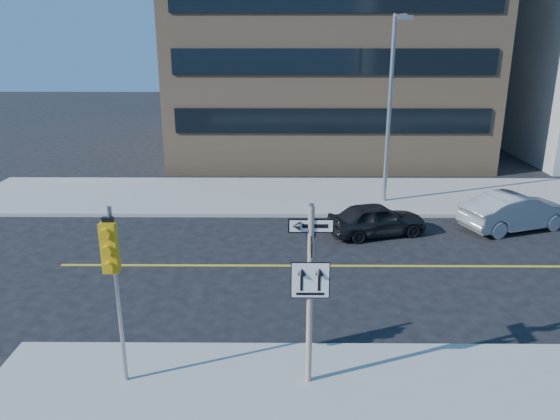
{
  "coord_description": "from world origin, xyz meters",
  "views": [
    {
      "loc": [
        -0.55,
        -12.72,
        7.41
      ],
      "look_at": [
        -0.67,
        4.0,
        1.96
      ],
      "focal_mm": 35.0,
      "sensor_mm": 36.0,
      "label": 1
    }
  ],
  "objects_px": {
    "parked_car_a": "(377,219)",
    "parked_car_b": "(516,211)",
    "traffic_signal": "(112,262)",
    "sign_pole": "(310,286)",
    "streetlight_a": "(391,98)"
  },
  "relations": [
    {
      "from": "sign_pole",
      "to": "parked_car_b",
      "type": "distance_m",
      "value": 13.42
    },
    {
      "from": "parked_car_a",
      "to": "parked_car_b",
      "type": "xyz_separation_m",
      "value": [
        5.59,
        0.72,
        0.09
      ]
    },
    {
      "from": "parked_car_a",
      "to": "streetlight_a",
      "type": "bearing_deg",
      "value": -30.92
    },
    {
      "from": "traffic_signal",
      "to": "parked_car_b",
      "type": "xyz_separation_m",
      "value": [
        12.59,
        10.32,
        -2.3
      ]
    },
    {
      "from": "sign_pole",
      "to": "traffic_signal",
      "type": "bearing_deg",
      "value": -177.89
    },
    {
      "from": "sign_pole",
      "to": "traffic_signal",
      "type": "relative_size",
      "value": 1.02
    },
    {
      "from": "traffic_signal",
      "to": "streetlight_a",
      "type": "height_order",
      "value": "streetlight_a"
    },
    {
      "from": "parked_car_b",
      "to": "streetlight_a",
      "type": "relative_size",
      "value": 0.56
    },
    {
      "from": "sign_pole",
      "to": "streetlight_a",
      "type": "distance_m",
      "value": 14.05
    },
    {
      "from": "parked_car_b",
      "to": "streetlight_a",
      "type": "distance_m",
      "value": 6.84
    },
    {
      "from": "traffic_signal",
      "to": "parked_car_b",
      "type": "bearing_deg",
      "value": 39.35
    },
    {
      "from": "parked_car_b",
      "to": "parked_car_a",
      "type": "bearing_deg",
      "value": 78.1
    },
    {
      "from": "traffic_signal",
      "to": "streetlight_a",
      "type": "xyz_separation_m",
      "value": [
        8.0,
        13.42,
        1.73
      ]
    },
    {
      "from": "streetlight_a",
      "to": "parked_car_b",
      "type": "bearing_deg",
      "value": -34.01
    },
    {
      "from": "sign_pole",
      "to": "parked_car_b",
      "type": "xyz_separation_m",
      "value": [
        8.59,
        10.17,
        -1.7
      ]
    }
  ]
}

